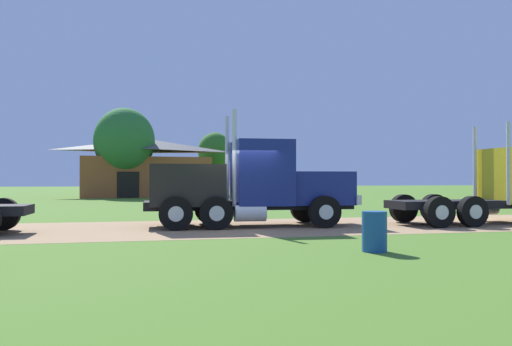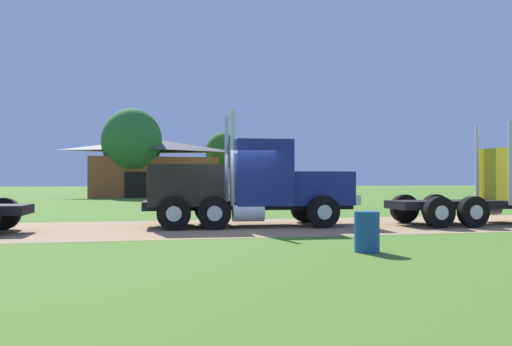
{
  "view_description": "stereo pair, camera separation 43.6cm",
  "coord_description": "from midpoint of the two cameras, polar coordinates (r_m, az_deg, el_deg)",
  "views": [
    {
      "loc": [
        -3.2,
        -17.01,
        1.59
      ],
      "look_at": [
        1.16,
        1.83,
        1.81
      ],
      "focal_mm": 37.01,
      "sensor_mm": 36.0,
      "label": 1
    },
    {
      "loc": [
        -2.78,
        -17.11,
        1.59
      ],
      "look_at": [
        1.16,
        1.83,
        1.81
      ],
      "focal_mm": 37.01,
      "sensor_mm": 36.0,
      "label": 2
    }
  ],
  "objects": [
    {
      "name": "dirt_track",
      "position": [
        17.39,
        -1.81,
        -5.88
      ],
      "size": [
        120.0,
        6.46,
        0.01
      ],
      "primitive_type": "cube",
      "color": "#9D7B55",
      "rests_on": "ground_plane"
    },
    {
      "name": "steel_barrel",
      "position": [
        11.82,
        12.94,
        -6.21
      ],
      "size": [
        0.54,
        0.54,
        0.88
      ],
      "primitive_type": "cylinder",
      "color": "#19478C",
      "rests_on": "ground_plane"
    },
    {
      "name": "tree_mid",
      "position": [
        46.7,
        -13.01,
        3.36
      ],
      "size": [
        5.16,
        5.16,
        7.69
      ],
      "color": "#513823",
      "rests_on": "ground_plane"
    },
    {
      "name": "ground_plane",
      "position": [
        17.39,
        -1.81,
        -5.89
      ],
      "size": [
        200.0,
        200.0,
        0.0
      ],
      "primitive_type": "plane",
      "color": "#487023"
    },
    {
      "name": "truck_foreground_white",
      "position": [
        17.83,
        -0.26,
        -1.37
      ],
      "size": [
        7.15,
        3.0,
        3.82
      ],
      "color": "black",
      "rests_on": "ground_plane"
    },
    {
      "name": "tree_right",
      "position": [
        53.01,
        -3.41,
        2.33
      ],
      "size": [
        3.39,
        3.39,
        6.25
      ],
      "color": "#513823",
      "rests_on": "ground_plane"
    },
    {
      "name": "shed_building",
      "position": [
        48.01,
        -10.85,
        0.45
      ],
      "size": [
        11.93,
        6.24,
        5.19
      ],
      "color": "#965129",
      "rests_on": "ground_plane"
    }
  ]
}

